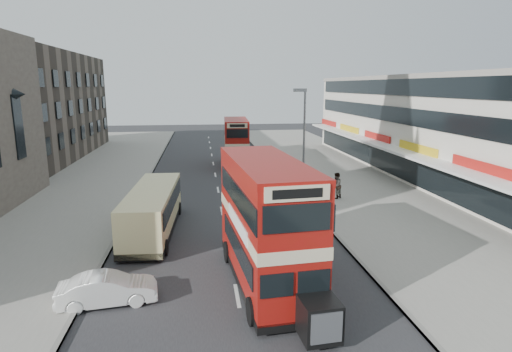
{
  "coord_description": "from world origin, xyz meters",
  "views": [
    {
      "loc": [
        -1.3,
        -13.78,
        8.34
      ],
      "look_at": [
        1.15,
        4.91,
        4.32
      ],
      "focal_mm": 29.83,
      "sensor_mm": 36.0,
      "label": 1
    }
  ],
  "objects_px": {
    "street_lamp": "(303,133)",
    "bus_second": "(236,142)",
    "coach": "(153,209)",
    "car_right_c": "(255,156)",
    "car_left_front": "(108,289)",
    "cyclist": "(272,187)",
    "pedestrian_near": "(336,185)",
    "car_right_a": "(283,196)",
    "car_right_b": "(278,182)",
    "bus_main": "(267,223)"
  },
  "relations": [
    {
      "from": "bus_main",
      "to": "pedestrian_near",
      "type": "relative_size",
      "value": 4.85
    },
    {
      "from": "coach",
      "to": "car_right_b",
      "type": "xyz_separation_m",
      "value": [
        9.04,
        9.67,
        -0.88
      ]
    },
    {
      "from": "bus_main",
      "to": "car_right_b",
      "type": "relative_size",
      "value": 2.42
    },
    {
      "from": "car_left_front",
      "to": "car_right_c",
      "type": "xyz_separation_m",
      "value": [
        9.6,
        29.89,
        0.13
      ]
    },
    {
      "from": "bus_main",
      "to": "pedestrian_near",
      "type": "xyz_separation_m",
      "value": [
        7.19,
        12.73,
        -1.61
      ]
    },
    {
      "from": "car_right_b",
      "to": "pedestrian_near",
      "type": "xyz_separation_m",
      "value": [
        3.61,
        -4.18,
        0.59
      ]
    },
    {
      "from": "car_right_c",
      "to": "cyclist",
      "type": "xyz_separation_m",
      "value": [
        -0.59,
        -14.8,
        0.07
      ]
    },
    {
      "from": "street_lamp",
      "to": "car_right_b",
      "type": "relative_size",
      "value": 2.07
    },
    {
      "from": "car_left_front",
      "to": "pedestrian_near",
      "type": "xyz_separation_m",
      "value": [
        13.55,
        13.64,
        0.52
      ]
    },
    {
      "from": "street_lamp",
      "to": "bus_second",
      "type": "bearing_deg",
      "value": 108.56
    },
    {
      "from": "car_right_a",
      "to": "pedestrian_near",
      "type": "relative_size",
      "value": 2.14
    },
    {
      "from": "pedestrian_near",
      "to": "cyclist",
      "type": "height_order",
      "value": "cyclist"
    },
    {
      "from": "car_right_c",
      "to": "pedestrian_near",
      "type": "relative_size",
      "value": 2.23
    },
    {
      "from": "car_right_a",
      "to": "coach",
      "type": "bearing_deg",
      "value": -64.06
    },
    {
      "from": "pedestrian_near",
      "to": "coach",
      "type": "bearing_deg",
      "value": -16.79
    },
    {
      "from": "car_right_b",
      "to": "car_right_a",
      "type": "bearing_deg",
      "value": -11.02
    },
    {
      "from": "bus_second",
      "to": "pedestrian_near",
      "type": "height_order",
      "value": "bus_second"
    },
    {
      "from": "street_lamp",
      "to": "car_right_a",
      "type": "relative_size",
      "value": 1.93
    },
    {
      "from": "car_right_b",
      "to": "pedestrian_near",
      "type": "bearing_deg",
      "value": 35.68
    },
    {
      "from": "coach",
      "to": "car_right_a",
      "type": "bearing_deg",
      "value": 32.72
    },
    {
      "from": "car_right_b",
      "to": "street_lamp",
      "type": "bearing_deg",
      "value": 36.33
    },
    {
      "from": "street_lamp",
      "to": "bus_second",
      "type": "relative_size",
      "value": 0.93
    },
    {
      "from": "car_left_front",
      "to": "street_lamp",
      "type": "bearing_deg",
      "value": -43.12
    },
    {
      "from": "car_right_c",
      "to": "cyclist",
      "type": "height_order",
      "value": "cyclist"
    },
    {
      "from": "car_right_c",
      "to": "cyclist",
      "type": "distance_m",
      "value": 14.81
    },
    {
      "from": "street_lamp",
      "to": "car_right_a",
      "type": "height_order",
      "value": "street_lamp"
    },
    {
      "from": "car_right_a",
      "to": "cyclist",
      "type": "bearing_deg",
      "value": -172.0
    },
    {
      "from": "car_right_a",
      "to": "car_right_b",
      "type": "height_order",
      "value": "car_right_a"
    },
    {
      "from": "car_right_c",
      "to": "car_left_front",
      "type": "bearing_deg",
      "value": -21.62
    },
    {
      "from": "car_right_b",
      "to": "cyclist",
      "type": "relative_size",
      "value": 1.71
    },
    {
      "from": "coach",
      "to": "car_right_c",
      "type": "xyz_separation_m",
      "value": [
        8.7,
        21.74,
        -0.68
      ]
    },
    {
      "from": "bus_second",
      "to": "cyclist",
      "type": "distance_m",
      "value": 13.43
    },
    {
      "from": "coach",
      "to": "car_right_a",
      "type": "distance_m",
      "value": 9.87
    },
    {
      "from": "car_left_front",
      "to": "car_right_c",
      "type": "distance_m",
      "value": 31.39
    },
    {
      "from": "coach",
      "to": "street_lamp",
      "type": "bearing_deg",
      "value": 39.4
    },
    {
      "from": "bus_second",
      "to": "car_right_b",
      "type": "height_order",
      "value": "bus_second"
    },
    {
      "from": "pedestrian_near",
      "to": "bus_main",
      "type": "bearing_deg",
      "value": 20.28
    },
    {
      "from": "bus_second",
      "to": "car_right_c",
      "type": "relative_size",
      "value": 2.0
    },
    {
      "from": "bus_main",
      "to": "cyclist",
      "type": "height_order",
      "value": "bus_main"
    },
    {
      "from": "car_right_a",
      "to": "car_right_c",
      "type": "relative_size",
      "value": 0.96
    },
    {
      "from": "bus_second",
      "to": "pedestrian_near",
      "type": "relative_size",
      "value": 4.46
    },
    {
      "from": "bus_main",
      "to": "car_right_c",
      "type": "bearing_deg",
      "value": -101.43
    },
    {
      "from": "street_lamp",
      "to": "coach",
      "type": "relative_size",
      "value": 0.88
    },
    {
      "from": "coach",
      "to": "bus_second",
      "type": "bearing_deg",
      "value": 75.1
    },
    {
      "from": "coach",
      "to": "cyclist",
      "type": "xyz_separation_m",
      "value": [
        8.11,
        6.94,
        -0.61
      ]
    },
    {
      "from": "car_left_front",
      "to": "pedestrian_near",
      "type": "distance_m",
      "value": 19.23
    },
    {
      "from": "cyclist",
      "to": "car_left_front",
      "type": "bearing_deg",
      "value": -127.78
    },
    {
      "from": "car_left_front",
      "to": "car_right_a",
      "type": "distance_m",
      "value": 16.09
    },
    {
      "from": "bus_second",
      "to": "cyclist",
      "type": "relative_size",
      "value": 3.81
    },
    {
      "from": "coach",
      "to": "pedestrian_near",
      "type": "bearing_deg",
      "value": 26.44
    }
  ]
}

